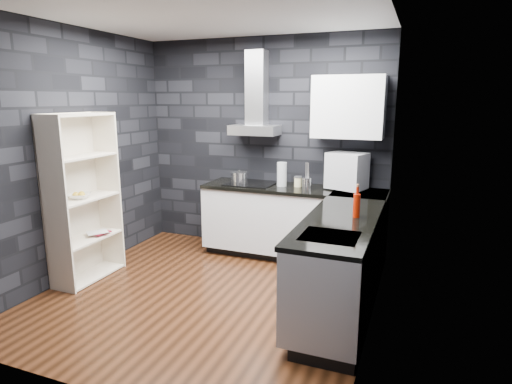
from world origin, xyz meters
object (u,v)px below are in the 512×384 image
Objects in this scene: utensil_crock at (307,184)px; appliance_garage at (347,171)px; glass_vase at (282,174)px; storage_jar at (298,182)px; bookshelf at (83,198)px; pot at (239,178)px; red_bottle at (357,206)px; fruit_bowl at (80,196)px.

utensil_crock is 0.33× the size of appliance_garage.
storage_jar is (0.19, 0.04, -0.09)m from glass_vase.
bookshelf is (-2.54, -1.48, -0.22)m from appliance_garage.
bookshelf is at bearing -143.80° from storage_jar.
pot is 0.49× the size of appliance_garage.
bookshelf reaches higher than red_bottle.
bookshelf is (-2.11, -1.32, -0.07)m from utensil_crock.
glass_vase is at bearing 57.87° from bookshelf.
red_bottle reaches higher than pot.
red_bottle is 0.94× the size of fruit_bowl.
glass_vase is 2.29m from fruit_bowl.
glass_vase is at bearing -155.72° from appliance_garage.
utensil_crock is 1.24m from red_bottle.
pot is 1.33m from appliance_garage.
red_bottle is (0.86, -1.13, 0.05)m from storage_jar.
red_bottle is (1.06, -1.09, -0.04)m from glass_vase.
appliance_garage reaches higher than glass_vase.
glass_vase is at bearing 134.05° from red_bottle.
bookshelf reaches higher than appliance_garage.
storage_jar reaches higher than fruit_bowl.
pot is 0.70× the size of glass_vase.
glass_vase is 1.29× the size of fruit_bowl.
glass_vase reaches higher than fruit_bowl.
fruit_bowl is (-1.23, -1.41, -0.04)m from pot.
fruit_bowl is (-1.97, -1.49, -0.02)m from storage_jar.
pot is at bearing -173.59° from storage_jar.
appliance_garage reaches higher than fruit_bowl.
bookshelf reaches higher than pot.
pot reaches higher than storage_jar.
appliance_garage is (0.77, 0.07, 0.08)m from glass_vase.
storage_jar is at bearing 37.17° from fruit_bowl.
red_bottle is at bearing -45.95° from glass_vase.
pot is 0.11× the size of bookshelf.
red_bottle is 0.12× the size of bookshelf.
appliance_garage reaches higher than utensil_crock.
utensil_crock reaches higher than storage_jar.
appliance_garage is 2.97m from fruit_bowl.
utensil_crock is 0.62× the size of fruit_bowl.
bookshelf is (-1.77, -1.40, -0.15)m from glass_vase.
red_bottle is at bearing -57.36° from appliance_garage.
storage_jar is 0.06× the size of bookshelf.
utensil_crock is 2.51m from fruit_bowl.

